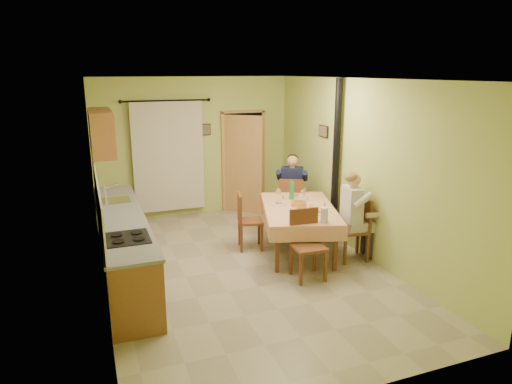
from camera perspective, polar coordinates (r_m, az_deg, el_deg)
name	(u,v)px	position (r m, az deg, el deg)	size (l,w,h in m)	color
floor	(243,268)	(7.05, -1.63, -9.46)	(4.00, 6.00, 0.01)	tan
room_shell	(242,150)	(6.51, -1.75, 5.29)	(4.04, 6.04, 2.82)	#C6D86F
kitchen_run	(123,244)	(6.92, -16.34, -6.24)	(0.64, 3.64, 1.56)	brown
upper_cabinets	(101,132)	(7.83, -18.78, 7.11)	(0.35, 1.40, 0.70)	brown
curtain	(169,156)	(9.25, -10.88, 4.41)	(1.70, 0.07, 2.22)	black
doorway	(243,162)	(9.62, -1.61, 3.79)	(0.96, 0.58, 2.15)	black
dining_table	(299,229)	(7.58, 5.34, -4.63)	(1.66, 2.16, 0.76)	#EEA67B
tableware	(302,205)	(7.36, 5.79, -1.69)	(0.74, 1.62, 0.33)	white
chair_far	(291,214)	(8.65, 4.42, -2.72)	(0.60, 0.60, 1.00)	brown
chair_near	(308,259)	(6.67, 6.48, -8.29)	(0.46, 0.46, 1.00)	brown
chair_right	(353,241)	(7.42, 11.98, -6.07)	(0.49, 0.49, 1.00)	brown
chair_left	(250,232)	(7.68, -0.81, -5.01)	(0.48, 0.48, 0.96)	brown
man_far	(292,183)	(8.51, 4.51, 1.08)	(0.65, 0.62, 1.39)	#141938
man_right	(354,206)	(7.23, 12.13, -1.72)	(0.51, 0.62, 1.39)	beige
stove_flue	(335,183)	(8.00, 9.83, 1.08)	(0.24, 0.24, 2.80)	black
picture_back	(206,130)	(9.41, -6.26, 7.77)	(0.19, 0.03, 0.23)	black
picture_right	(323,131)	(8.39, 8.42, 7.52)	(0.03, 0.31, 0.21)	brown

